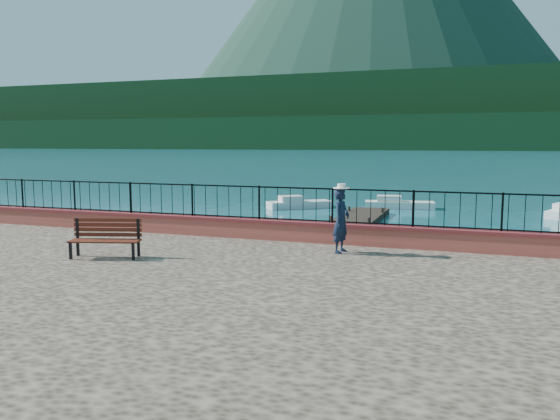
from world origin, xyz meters
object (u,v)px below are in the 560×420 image
Objects in this scene: park_bench at (106,246)px; boat_4 at (399,202)px; boat_1 at (436,241)px; boat_3 at (300,202)px; boat_0 at (218,237)px; person at (341,221)px.

boat_4 is at bearing 63.03° from park_bench.
boat_1 and boat_3 have the same top height.
boat_0 is 13.06m from boat_3.
person is 8.19m from boat_0.
person is at bearing -81.45° from boat_1.
person reaches higher than park_bench.
park_bench reaches higher than boat_4.
boat_1 is 0.86× the size of boat_3.
person is 19.62m from boat_3.
person is at bearing 9.28° from park_bench.
boat_4 is (-1.01, 20.18, -1.63)m from person.
boat_1 is at bearing -87.03° from boat_4.
boat_4 is at bearing 13.15° from person.
boat_0 is at bearing -124.50° from boat_3.
boat_3 is at bearing 152.00° from boat_1.
boat_3 is 6.12m from boat_4.
boat_4 is (5.83, 1.87, 0.00)m from boat_3.
park_bench is at bearing -110.53° from boat_4.
boat_3 is (-8.79, 11.19, 0.00)m from boat_1.
boat_0 is 8.21m from boat_1.
park_bench is 0.46× the size of boat_3.
boat_1 is at bearing 36.81° from park_bench.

